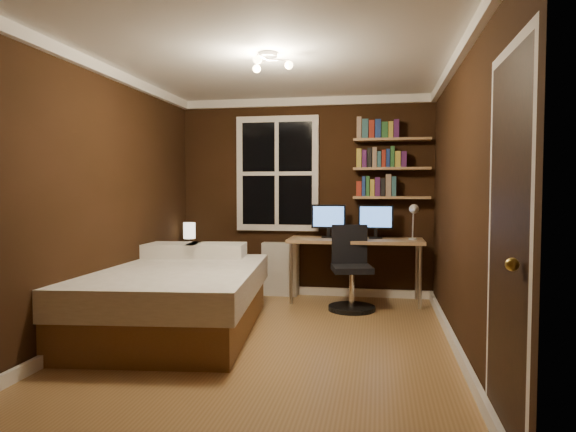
% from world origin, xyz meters
% --- Properties ---
extents(floor, '(4.20, 4.20, 0.00)m').
position_xyz_m(floor, '(0.00, 0.00, 0.00)').
color(floor, olive).
rests_on(floor, ground).
extents(wall_back, '(3.20, 0.04, 2.50)m').
position_xyz_m(wall_back, '(0.00, 2.10, 1.25)').
color(wall_back, black).
rests_on(wall_back, ground).
extents(wall_left, '(0.04, 4.20, 2.50)m').
position_xyz_m(wall_left, '(-1.60, 0.00, 1.25)').
color(wall_left, black).
rests_on(wall_left, ground).
extents(wall_right, '(0.04, 4.20, 2.50)m').
position_xyz_m(wall_right, '(1.60, 0.00, 1.25)').
color(wall_right, black).
rests_on(wall_right, ground).
extents(ceiling, '(3.20, 4.20, 0.02)m').
position_xyz_m(ceiling, '(0.00, 0.00, 2.50)').
color(ceiling, white).
rests_on(ceiling, wall_back).
extents(window, '(1.06, 0.06, 1.46)m').
position_xyz_m(window, '(-0.35, 2.06, 1.55)').
color(window, white).
rests_on(window, wall_back).
extents(door, '(0.03, 0.82, 2.05)m').
position_xyz_m(door, '(1.59, -1.55, 1.02)').
color(door, black).
rests_on(door, ground).
extents(door_knob, '(0.06, 0.06, 0.06)m').
position_xyz_m(door_knob, '(1.55, -1.85, 1.00)').
color(door_knob, gold).
rests_on(door_knob, door).
extents(ceiling_fixture, '(0.44, 0.44, 0.18)m').
position_xyz_m(ceiling_fixture, '(0.00, -0.10, 2.40)').
color(ceiling_fixture, beige).
rests_on(ceiling_fixture, ceiling).
extents(bookshelf_lower, '(0.92, 0.22, 0.03)m').
position_xyz_m(bookshelf_lower, '(1.08, 1.98, 1.25)').
color(bookshelf_lower, tan).
rests_on(bookshelf_lower, wall_back).
extents(books_row_lower, '(0.48, 0.16, 0.23)m').
position_xyz_m(books_row_lower, '(1.08, 1.98, 1.38)').
color(books_row_lower, maroon).
rests_on(books_row_lower, bookshelf_lower).
extents(bookshelf_middle, '(0.92, 0.22, 0.03)m').
position_xyz_m(bookshelf_middle, '(1.08, 1.98, 1.60)').
color(bookshelf_middle, tan).
rests_on(bookshelf_middle, wall_back).
extents(books_row_middle, '(0.60, 0.16, 0.23)m').
position_xyz_m(books_row_middle, '(1.08, 1.98, 1.73)').
color(books_row_middle, navy).
rests_on(books_row_middle, bookshelf_middle).
extents(bookshelf_upper, '(0.92, 0.22, 0.03)m').
position_xyz_m(bookshelf_upper, '(1.08, 1.98, 1.95)').
color(bookshelf_upper, tan).
rests_on(bookshelf_upper, wall_back).
extents(books_row_upper, '(0.42, 0.16, 0.23)m').
position_xyz_m(books_row_upper, '(1.08, 1.98, 2.08)').
color(books_row_upper, '#29612F').
rests_on(books_row_upper, bookshelf_upper).
extents(bed, '(1.82, 2.37, 0.75)m').
position_xyz_m(bed, '(-1.00, 0.21, 0.32)').
color(bed, brown).
rests_on(bed, ground).
extents(nightstand, '(0.43, 0.43, 0.50)m').
position_xyz_m(nightstand, '(-1.42, 1.74, 0.25)').
color(nightstand, brown).
rests_on(nightstand, ground).
extents(bedside_lamp, '(0.15, 0.15, 0.44)m').
position_xyz_m(bedside_lamp, '(-1.42, 1.74, 0.71)').
color(bedside_lamp, beige).
rests_on(bedside_lamp, nightstand).
extents(radiator, '(0.45, 0.16, 0.67)m').
position_xyz_m(radiator, '(-0.30, 1.98, 0.34)').
color(radiator, silver).
rests_on(radiator, ground).
extents(desk, '(1.60, 0.60, 0.76)m').
position_xyz_m(desk, '(0.66, 1.78, 0.70)').
color(desk, tan).
rests_on(desk, ground).
extents(monitor_left, '(0.42, 0.12, 0.41)m').
position_xyz_m(monitor_left, '(0.33, 1.86, 0.96)').
color(monitor_left, black).
rests_on(monitor_left, desk).
extents(monitor_right, '(0.42, 0.12, 0.41)m').
position_xyz_m(monitor_right, '(0.90, 1.86, 0.96)').
color(monitor_right, black).
rests_on(monitor_right, desk).
extents(desk_lamp, '(0.14, 0.32, 0.44)m').
position_xyz_m(desk_lamp, '(1.33, 1.69, 0.98)').
color(desk_lamp, silver).
rests_on(desk_lamp, desk).
extents(office_chair, '(0.52, 0.52, 0.94)m').
position_xyz_m(office_chair, '(0.63, 1.36, 0.35)').
color(office_chair, black).
rests_on(office_chair, ground).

